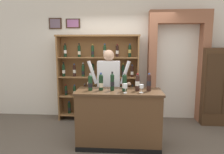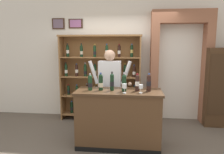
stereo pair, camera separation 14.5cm
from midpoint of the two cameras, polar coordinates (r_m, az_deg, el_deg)
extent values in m
cube|color=brown|center=(3.96, 1.77, -18.28)|extent=(14.00, 14.00, 0.02)
cube|color=silver|center=(5.11, 3.26, 7.87)|extent=(12.00, 0.16, 3.42)
cube|color=#382316|center=(5.34, -13.81, 14.08)|extent=(0.31, 0.02, 0.26)
cube|color=#655264|center=(5.33, -13.86, 14.09)|extent=(0.25, 0.01, 0.21)
cube|color=#382316|center=(5.21, -9.19, 14.35)|extent=(0.34, 0.02, 0.22)
cube|color=#915589|center=(5.20, -9.23, 14.37)|extent=(0.28, 0.01, 0.18)
cube|color=olive|center=(5.11, -12.78, -0.19)|extent=(0.03, 0.33, 2.02)
cube|color=olive|center=(4.84, 8.49, -0.56)|extent=(0.03, 0.33, 2.02)
cube|color=olive|center=(5.05, -2.17, -0.09)|extent=(1.89, 0.02, 2.02)
cube|color=olive|center=(5.11, -2.37, -10.20)|extent=(1.83, 0.32, 0.03)
cylinder|color=black|center=(5.23, -10.27, -8.38)|extent=(0.07, 0.07, 0.24)
sphere|color=black|center=(5.19, -10.31, -7.07)|extent=(0.07, 0.07, 0.07)
cylinder|color=black|center=(5.19, -10.31, -6.82)|extent=(0.03, 0.03, 0.06)
cylinder|color=navy|center=(5.18, -10.32, -6.61)|extent=(0.04, 0.04, 0.03)
cylinder|color=black|center=(5.23, -10.26, -8.54)|extent=(0.08, 0.08, 0.08)
cylinder|color=black|center=(5.14, -7.52, -8.61)|extent=(0.07, 0.07, 0.24)
sphere|color=black|center=(5.11, -7.55, -7.27)|extent=(0.07, 0.07, 0.07)
cylinder|color=black|center=(5.10, -7.55, -7.02)|extent=(0.03, 0.03, 0.06)
cylinder|color=navy|center=(5.09, -7.56, -6.81)|extent=(0.03, 0.03, 0.03)
cylinder|color=silver|center=(5.14, -7.52, -8.66)|extent=(0.08, 0.08, 0.08)
cylinder|color=black|center=(5.09, -4.46, -8.74)|extent=(0.07, 0.07, 0.24)
sphere|color=black|center=(5.05, -4.47, -7.39)|extent=(0.07, 0.07, 0.07)
cylinder|color=black|center=(5.04, -4.48, -7.09)|extent=(0.03, 0.03, 0.07)
cylinder|color=#99999E|center=(5.04, -4.48, -6.82)|extent=(0.04, 0.04, 0.03)
cylinder|color=silver|center=(5.09, -4.46, -8.72)|extent=(0.08, 0.08, 0.08)
cylinder|color=#19381E|center=(5.02, -0.36, -9.01)|extent=(0.07, 0.07, 0.23)
sphere|color=#19381E|center=(4.99, -0.36, -7.70)|extent=(0.07, 0.07, 0.07)
cylinder|color=#19381E|center=(4.98, -0.36, -7.30)|extent=(0.03, 0.03, 0.08)
cylinder|color=#99999E|center=(4.97, -0.36, -6.95)|extent=(0.03, 0.03, 0.03)
cylinder|color=silver|center=(5.03, -0.36, -9.26)|extent=(0.08, 0.08, 0.07)
cylinder|color=black|center=(5.04, 2.93, -8.86)|extent=(0.07, 0.07, 0.25)
sphere|color=black|center=(5.00, 2.94, -7.45)|extent=(0.07, 0.07, 0.07)
cylinder|color=black|center=(4.99, 2.94, -7.14)|extent=(0.03, 0.03, 0.07)
cylinder|color=navy|center=(4.99, 2.94, -6.87)|extent=(0.03, 0.03, 0.03)
cylinder|color=silver|center=(5.04, 2.93, -8.83)|extent=(0.08, 0.08, 0.08)
cylinder|color=#19381E|center=(5.00, 6.63, -9.10)|extent=(0.07, 0.07, 0.24)
sphere|color=#19381E|center=(4.96, 6.66, -7.72)|extent=(0.07, 0.07, 0.07)
cylinder|color=#19381E|center=(4.96, 6.66, -7.45)|extent=(0.03, 0.03, 0.06)
cylinder|color=#99999E|center=(4.95, 6.67, -7.21)|extent=(0.04, 0.04, 0.03)
cylinder|color=tan|center=(5.00, 6.63, -9.12)|extent=(0.08, 0.08, 0.08)
cube|color=olive|center=(4.98, -2.40, -5.19)|extent=(1.83, 0.32, 0.02)
cylinder|color=black|center=(5.13, -11.12, -3.71)|extent=(0.07, 0.07, 0.19)
sphere|color=black|center=(5.11, -11.15, -2.61)|extent=(0.06, 0.06, 0.06)
cylinder|color=black|center=(5.10, -11.16, -2.33)|extent=(0.03, 0.03, 0.06)
cylinder|color=maroon|center=(5.10, -11.17, -2.09)|extent=(0.03, 0.03, 0.03)
cylinder|color=black|center=(5.13, -11.11, -3.93)|extent=(0.07, 0.07, 0.06)
cylinder|color=#19381E|center=(5.05, -8.86, -3.83)|extent=(0.07, 0.07, 0.19)
sphere|color=#19381E|center=(5.03, -8.89, -2.69)|extent=(0.06, 0.06, 0.06)
cylinder|color=#19381E|center=(5.03, -8.89, -2.40)|extent=(0.03, 0.03, 0.06)
cylinder|color=navy|center=(5.02, -8.90, -2.16)|extent=(0.03, 0.03, 0.03)
cylinder|color=beige|center=(5.06, -8.85, -4.06)|extent=(0.07, 0.07, 0.06)
cylinder|color=black|center=(5.05, -6.11, -3.77)|extent=(0.07, 0.07, 0.19)
sphere|color=black|center=(5.03, -6.13, -2.64)|extent=(0.06, 0.06, 0.06)
cylinder|color=black|center=(5.02, -6.13, -2.25)|extent=(0.03, 0.03, 0.08)
cylinder|color=#99999E|center=(5.02, -6.14, -1.91)|extent=(0.03, 0.03, 0.03)
cylinder|color=silver|center=(5.05, -6.11, -3.82)|extent=(0.07, 0.07, 0.06)
cylinder|color=black|center=(5.00, -3.49, -3.84)|extent=(0.07, 0.07, 0.20)
sphere|color=black|center=(4.98, -3.50, -2.68)|extent=(0.06, 0.06, 0.06)
cylinder|color=black|center=(4.97, -3.51, -2.36)|extent=(0.02, 0.02, 0.07)
cylinder|color=#B79338|center=(4.97, -3.51, -2.10)|extent=(0.03, 0.03, 0.03)
cylinder|color=black|center=(5.00, -3.49, -4.01)|extent=(0.07, 0.07, 0.06)
cylinder|color=black|center=(4.96, -1.30, -3.94)|extent=(0.07, 0.07, 0.19)
sphere|color=black|center=(4.94, -1.30, -2.78)|extent=(0.06, 0.06, 0.06)
cylinder|color=black|center=(4.93, -1.30, -2.41)|extent=(0.03, 0.03, 0.08)
cylinder|color=#B79338|center=(4.93, -1.30, -2.08)|extent=(0.03, 0.03, 0.03)
cylinder|color=tan|center=(4.96, -1.30, -3.94)|extent=(0.07, 0.07, 0.06)
cylinder|color=black|center=(4.90, 1.73, -4.03)|extent=(0.07, 0.07, 0.20)
sphere|color=black|center=(4.88, 1.74, -2.80)|extent=(0.06, 0.06, 0.06)
cylinder|color=black|center=(4.87, 1.74, -2.39)|extent=(0.03, 0.03, 0.08)
cylinder|color=navy|center=(4.87, 1.74, -2.04)|extent=(0.03, 0.03, 0.03)
cylinder|color=beige|center=(4.90, 1.73, -3.98)|extent=(0.07, 0.07, 0.07)
cylinder|color=#19381E|center=(4.94, 4.00, -3.96)|extent=(0.07, 0.07, 0.20)
sphere|color=#19381E|center=(4.92, 4.02, -2.76)|extent=(0.06, 0.06, 0.06)
cylinder|color=#19381E|center=(4.92, 4.02, -2.48)|extent=(0.02, 0.02, 0.06)
cylinder|color=maroon|center=(4.91, 4.02, -2.25)|extent=(0.03, 0.03, 0.03)
cylinder|color=black|center=(4.94, 4.00, -4.00)|extent=(0.07, 0.07, 0.06)
cylinder|color=#19381E|center=(4.88, 6.97, -4.22)|extent=(0.07, 0.07, 0.19)
sphere|color=#19381E|center=(4.86, 6.99, -3.05)|extent=(0.06, 0.06, 0.06)
cylinder|color=#19381E|center=(4.86, 7.00, -2.69)|extent=(0.03, 0.03, 0.07)
cylinder|color=navy|center=(4.85, 7.01, -2.38)|extent=(0.03, 0.03, 0.03)
cylinder|color=beige|center=(4.89, 6.97, -4.35)|extent=(0.07, 0.07, 0.06)
cube|color=olive|center=(4.89, -2.44, 0.04)|extent=(1.83, 0.32, 0.02)
cylinder|color=black|center=(5.02, -11.74, 1.65)|extent=(0.07, 0.07, 0.25)
sphere|color=black|center=(5.01, -11.79, 3.12)|extent=(0.07, 0.07, 0.07)
cylinder|color=black|center=(5.01, -11.80, 3.52)|extent=(0.03, 0.03, 0.08)
cylinder|color=black|center=(5.00, -11.81, 3.89)|extent=(0.04, 0.04, 0.03)
cylinder|color=silver|center=(5.02, -11.74, 1.52)|extent=(0.07, 0.07, 0.08)
cylinder|color=black|center=(4.97, -8.89, 1.61)|extent=(0.07, 0.07, 0.24)
sphere|color=black|center=(4.95, -8.93, 3.05)|extent=(0.07, 0.07, 0.07)
cylinder|color=black|center=(4.95, -8.93, 3.31)|extent=(0.03, 0.03, 0.06)
cylinder|color=navy|center=(4.95, -8.94, 3.53)|extent=(0.03, 0.03, 0.03)
cylinder|color=silver|center=(4.97, -8.89, 1.63)|extent=(0.07, 0.07, 0.08)
cylinder|color=#19381E|center=(4.92, -6.55, 1.60)|extent=(0.07, 0.07, 0.24)
sphere|color=#19381E|center=(4.91, -6.57, 3.07)|extent=(0.07, 0.07, 0.07)
cylinder|color=#19381E|center=(4.90, -6.58, 3.46)|extent=(0.03, 0.03, 0.08)
cylinder|color=#99999E|center=(4.90, -6.59, 3.82)|extent=(0.04, 0.04, 0.03)
cylinder|color=black|center=(4.93, -6.54, 1.21)|extent=(0.07, 0.07, 0.08)
cylinder|color=#19381E|center=(4.92, -3.89, 1.65)|extent=(0.07, 0.07, 0.24)
sphere|color=#19381E|center=(4.90, -3.91, 3.13)|extent=(0.07, 0.07, 0.07)
cylinder|color=#19381E|center=(4.90, -3.91, 3.39)|extent=(0.03, 0.03, 0.06)
cylinder|color=black|center=(4.90, -3.91, 3.60)|extent=(0.03, 0.03, 0.03)
cylinder|color=beige|center=(4.92, -3.89, 1.34)|extent=(0.07, 0.07, 0.08)
cylinder|color=black|center=(4.88, -1.35, 1.65)|extent=(0.07, 0.07, 0.25)
sphere|color=black|center=(4.87, -1.35, 3.16)|extent=(0.07, 0.07, 0.07)
cylinder|color=black|center=(4.86, -1.35, 3.52)|extent=(0.03, 0.03, 0.07)
cylinder|color=#99999E|center=(4.86, -1.35, 3.83)|extent=(0.03, 0.03, 0.03)
cylinder|color=tan|center=(4.88, -1.35, 1.37)|extent=(0.07, 0.07, 0.08)
cylinder|color=black|center=(4.81, 1.83, 1.51)|extent=(0.07, 0.07, 0.24)
sphere|color=black|center=(4.80, 1.83, 3.01)|extent=(0.07, 0.07, 0.07)
cylinder|color=black|center=(4.80, 1.84, 3.31)|extent=(0.03, 0.03, 0.06)
cylinder|color=#B79338|center=(4.80, 1.84, 3.55)|extent=(0.03, 0.03, 0.03)
cylinder|color=tan|center=(4.82, 1.83, 1.34)|extent=(0.07, 0.07, 0.08)
cylinder|color=black|center=(4.83, 4.45, 1.43)|extent=(0.07, 0.07, 0.23)
sphere|color=black|center=(4.82, 4.47, 2.85)|extent=(0.07, 0.07, 0.07)
cylinder|color=black|center=(4.81, 4.47, 3.27)|extent=(0.03, 0.03, 0.08)
cylinder|color=#B79338|center=(4.81, 4.48, 3.65)|extent=(0.04, 0.04, 0.03)
cylinder|color=black|center=(4.83, 4.45, 1.09)|extent=(0.07, 0.07, 0.07)
cylinder|color=black|center=(4.79, 6.96, 1.31)|extent=(0.07, 0.07, 0.23)
sphere|color=black|center=(4.78, 6.99, 2.72)|extent=(0.07, 0.07, 0.07)
cylinder|color=black|center=(4.77, 6.99, 3.02)|extent=(0.03, 0.03, 0.06)
cylinder|color=navy|center=(4.77, 7.00, 3.27)|extent=(0.03, 0.03, 0.03)
cylinder|color=silver|center=(4.79, 6.96, 1.07)|extent=(0.07, 0.07, 0.07)
cube|color=olive|center=(4.84, -2.47, 5.42)|extent=(1.83, 0.32, 0.02)
cylinder|color=black|center=(4.99, -11.31, 6.85)|extent=(0.07, 0.07, 0.23)
sphere|color=black|center=(4.99, -11.35, 8.27)|extent=(0.07, 0.07, 0.07)
cylinder|color=black|center=(4.99, -11.36, 8.60)|extent=(0.03, 0.03, 0.07)
cylinder|color=black|center=(4.99, -11.37, 8.90)|extent=(0.03, 0.03, 0.03)
cylinder|color=silver|center=(4.99, -11.31, 6.86)|extent=(0.07, 0.07, 0.08)
cylinder|color=black|center=(4.89, -7.58, 6.89)|extent=(0.07, 0.07, 0.23)
sphere|color=black|center=(4.89, -7.61, 8.31)|extent=(0.07, 0.07, 0.07)
cylinder|color=black|center=(4.89, -7.62, 8.72)|extent=(0.03, 0.03, 0.08)
cylinder|color=black|center=(4.89, -7.62, 9.07)|extent=(0.03, 0.03, 0.03)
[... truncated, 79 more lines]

